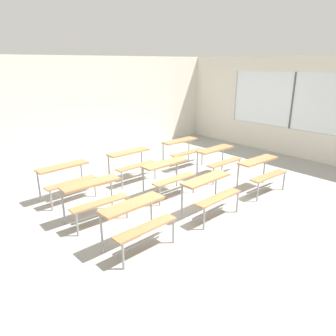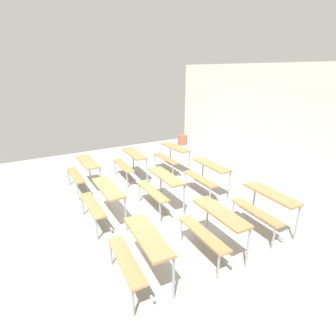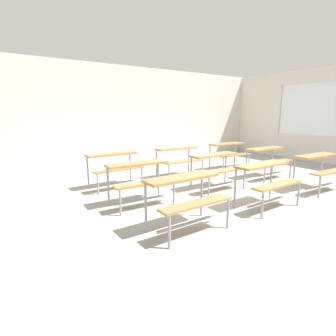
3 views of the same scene
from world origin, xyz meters
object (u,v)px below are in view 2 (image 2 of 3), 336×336
(desk_bench_r0c0, at_px, (84,169))
(trash_bin, at_px, (182,140))
(desk_bench_r0c1, at_px, (103,196))
(desk_bench_r1c0, at_px, (131,160))
(desk_bench_r2c1, at_px, (207,172))
(desk_bench_r2c2, at_px, (266,203))
(desk_bench_r1c1, at_px, (161,184))
(desk_bench_r0c2, at_px, (140,248))
(desk_bench_r1c2, at_px, (215,223))
(desk_bench_r2c0, at_px, (172,153))

(desk_bench_r0c0, height_order, trash_bin, desk_bench_r0c0)
(desk_bench_r0c1, xyz_separation_m, desk_bench_r1c0, (-1.75, 1.27, 0.00))
(desk_bench_r2c1, relative_size, desk_bench_r2c2, 0.99)
(desk_bench_r1c0, xyz_separation_m, desk_bench_r2c1, (1.72, 1.25, 0.00))
(desk_bench_r1c1, bearing_deg, desk_bench_r2c1, 93.35)
(trash_bin, bearing_deg, desk_bench_r0c1, -47.18)
(desk_bench_r0c2, bearing_deg, desk_bench_r2c1, 128.15)
(desk_bench_r0c2, bearing_deg, desk_bench_r1c0, 162.93)
(desk_bench_r1c1, bearing_deg, desk_bench_r2c2, 37.16)
(desk_bench_r0c2, relative_size, desk_bench_r2c1, 1.02)
(desk_bench_r1c1, distance_m, desk_bench_r1c2, 1.73)
(desk_bench_r2c0, height_order, desk_bench_r2c2, same)
(desk_bench_r0c0, height_order, desk_bench_r0c1, same)
(desk_bench_r1c1, xyz_separation_m, trash_bin, (-4.10, 3.14, -0.37))
(desk_bench_r0c2, xyz_separation_m, desk_bench_r2c0, (-3.47, 2.53, 0.00))
(desk_bench_r0c2, relative_size, desk_bench_r1c1, 1.02)
(desk_bench_r0c0, height_order, desk_bench_r2c0, same)
(desk_bench_r1c2, distance_m, trash_bin, 6.62)
(desk_bench_r0c0, distance_m, desk_bench_r2c1, 3.00)
(desk_bench_r1c0, relative_size, desk_bench_r2c1, 1.01)
(desk_bench_r2c2, bearing_deg, trash_bin, 163.33)
(desk_bench_r0c1, distance_m, desk_bench_r2c1, 2.52)
(desk_bench_r1c1, bearing_deg, desk_bench_r2c0, 143.63)
(desk_bench_r2c0, xyz_separation_m, desk_bench_r2c1, (1.69, -0.02, 0.00))
(desk_bench_r2c2, bearing_deg, desk_bench_r2c0, -179.21)
(desk_bench_r0c2, height_order, desk_bench_r2c1, same)
(desk_bench_r0c1, height_order, desk_bench_r1c1, same)
(desk_bench_r2c0, bearing_deg, desk_bench_r1c1, -38.60)
(desk_bench_r0c1, relative_size, trash_bin, 2.93)
(desk_bench_r2c1, bearing_deg, desk_bench_r2c0, 179.08)
(desk_bench_r0c0, height_order, desk_bench_r1c2, same)
(desk_bench_r0c1, xyz_separation_m, desk_bench_r1c1, (0.04, 1.24, 0.00))
(desk_bench_r1c1, height_order, desk_bench_r2c1, same)
(desk_bench_r0c0, distance_m, desk_bench_r1c1, 2.13)
(trash_bin, bearing_deg, desk_bench_r1c1, -37.40)
(desk_bench_r1c2, bearing_deg, desk_bench_r0c1, -143.91)
(desk_bench_r0c1, distance_m, trash_bin, 5.98)
(desk_bench_r0c0, bearing_deg, desk_bench_r0c2, -1.84)
(desk_bench_r0c0, xyz_separation_m, desk_bench_r2c2, (3.40, 2.49, 0.00))
(desk_bench_r1c0, xyz_separation_m, desk_bench_r2c0, (0.04, 1.27, 0.00))
(desk_bench_r1c0, relative_size, desk_bench_r1c2, 1.01)
(desk_bench_r0c0, distance_m, desk_bench_r2c2, 4.21)
(desk_bench_r0c1, distance_m, desk_bench_r2c2, 3.03)
(desk_bench_r0c2, height_order, trash_bin, desk_bench_r0c2)
(desk_bench_r0c1, height_order, desk_bench_r2c1, same)
(desk_bench_r2c1, bearing_deg, trash_bin, 154.97)
(desk_bench_r1c0, distance_m, desk_bench_r2c0, 1.27)
(desk_bench_r1c0, distance_m, desk_bench_r2c2, 3.68)
(desk_bench_r1c0, height_order, trash_bin, desk_bench_r1c0)
(desk_bench_r0c0, relative_size, desk_bench_r1c2, 1.01)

